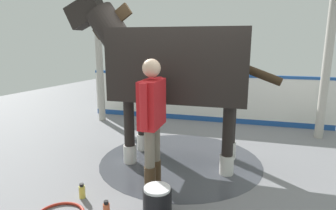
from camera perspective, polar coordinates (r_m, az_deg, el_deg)
ground_plane at (r=4.65m, az=5.41°, el=-11.38°), size 16.00×16.00×0.02m
wet_patch at (r=4.69m, az=2.46°, el=-10.92°), size 2.55×2.55×0.00m
barrier_wall at (r=6.84m, az=7.23°, el=1.14°), size 0.98×5.59×1.14m
roof_post_near at (r=6.92m, az=-13.43°, el=7.98°), size 0.16×0.16×2.71m
roof_post_far at (r=6.21m, az=28.92°, el=6.27°), size 0.16×0.16×2.71m
horse at (r=4.34m, az=1.27°, el=7.92°), size 1.33×3.29×2.60m
handler at (r=3.57m, az=-3.18°, el=-2.21°), size 0.67×0.29×1.67m
wash_bucket at (r=3.28m, az=-2.15°, el=-18.71°), size 0.31×0.31×0.35m
bottle_shampoo at (r=3.80m, az=-16.69°, el=-16.09°), size 0.08×0.08×0.19m
bottle_spray at (r=3.36m, az=-12.12°, el=-19.71°), size 0.07×0.07×0.20m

